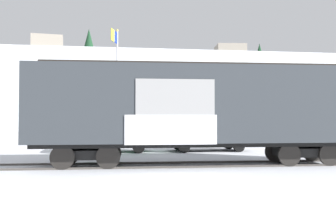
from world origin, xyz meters
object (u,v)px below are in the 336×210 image
(freight_car, at_px, (198,107))
(parked_car_green, at_px, (109,137))
(parked_car_black, at_px, (206,136))
(flagpole, at_px, (116,69))

(freight_car, xyz_separation_m, parked_car_green, (-3.69, 6.11, -1.58))
(freight_car, xyz_separation_m, parked_car_black, (1.87, 6.04, -1.55))
(parked_car_green, xyz_separation_m, parked_car_black, (5.56, -0.07, 0.03))
(flagpole, height_order, parked_car_green, flagpole)
(freight_car, distance_m, flagpole, 12.61)
(freight_car, relative_size, flagpole, 1.61)
(flagpole, xyz_separation_m, parked_car_green, (-0.39, -5.68, -4.57))
(parked_car_green, distance_m, parked_car_black, 5.56)
(flagpole, bearing_deg, parked_car_black, -48.04)
(parked_car_green, height_order, parked_car_black, parked_car_black)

